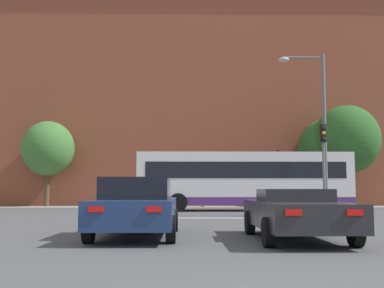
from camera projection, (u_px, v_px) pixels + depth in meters
stop_line_strip at (205, 218)px, 20.31m from camera, size 8.15×0.30×0.01m
far_pavement at (197, 207)px, 32.95m from camera, size 69.05×2.50×0.01m
brick_civic_building at (226, 102)px, 43.22m from camera, size 43.54×14.37×24.22m
car_saloon_left at (137, 207)px, 12.45m from camera, size 2.11×4.95×1.52m
car_roadster_right at (296, 213)px, 11.66m from camera, size 2.09×4.80×1.23m
bus_crossing_lead at (243, 180)px, 27.29m from camera, size 11.92×2.73×3.26m
traffic_light_near_right at (324, 154)px, 21.51m from camera, size 0.26×0.31×4.12m
traffic_light_far_right at (279, 169)px, 32.92m from camera, size 0.26×0.31×3.87m
street_lamp_junction at (317, 117)px, 22.18m from camera, size 2.16×0.36×7.49m
pedestrian_waiting at (203, 193)px, 33.04m from camera, size 0.45×0.41×1.68m
tree_by_building at (48, 149)px, 34.30m from camera, size 3.71×3.71×6.06m
tree_kerbside at (329, 151)px, 34.57m from camera, size 4.40×4.40×6.30m
tree_distant at (347, 140)px, 33.29m from camera, size 4.52×4.52×7.02m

